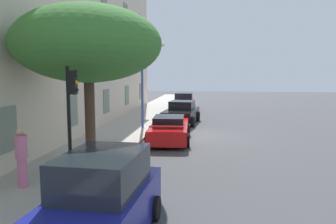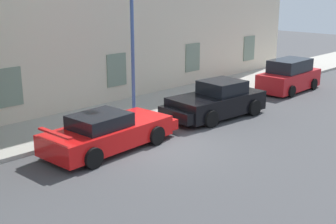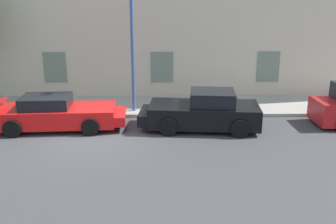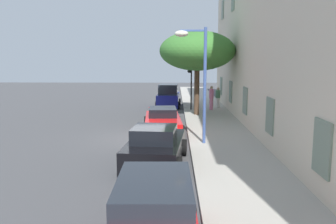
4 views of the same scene
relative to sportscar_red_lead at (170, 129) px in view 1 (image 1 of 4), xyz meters
The scene contains 11 objects.
ground_plane 1.81m from the sportscar_red_lead, 39.94° to the right, with size 80.00×80.00×0.00m, color #444447.
sidewalk 3.28m from the sportscar_red_lead, 66.04° to the left, with size 60.00×3.29×0.14m, color #A8A399.
building_facade 8.92m from the sportscar_red_lead, 77.98° to the left, with size 32.97×3.65×13.72m.
sportscar_red_lead is the anchor object (origin of this frame).
sportscar_yellow_flank 5.41m from the sportscar_red_lead, ahead, with size 4.72×2.45×1.49m.
hatchback_parked 11.99m from the sportscar_red_lead, ahead, with size 3.97×1.89×1.67m.
hatchback_distant 10.23m from the sportscar_red_lead, behind, with size 3.70×2.04×1.86m.
tree_near_kerb 7.06m from the sportscar_red_lead, 159.03° to the left, with size 5.04×5.04×5.62m.
traffic_light 8.30m from the sportscar_red_lead, 167.29° to the left, with size 0.22×0.36×3.52m.
street_lamp 4.44m from the sportscar_red_lead, 29.30° to the left, with size 0.44×1.42×5.16m.
pedestrian_admiring 8.52m from the sportscar_red_lead, 156.79° to the left, with size 0.47×0.47×1.77m.
Camera 1 is at (-18.00, -0.99, 3.53)m, focal length 35.89 mm.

